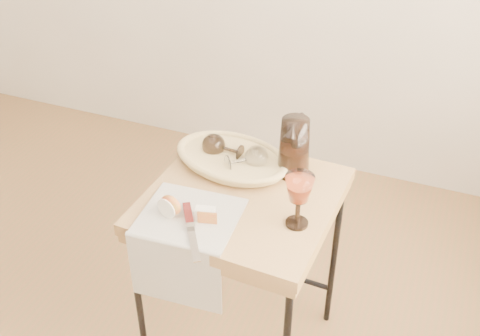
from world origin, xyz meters
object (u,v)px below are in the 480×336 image
at_px(goblet_lying_a, 225,148).
at_px(apple_half, 171,205).
at_px(tea_towel, 190,216).
at_px(wine_goblet, 298,201).
at_px(goblet_lying_b, 244,160).
at_px(pitcher, 294,147).
at_px(side_table, 242,277).
at_px(bread_basket, 232,160).
at_px(table_knife, 191,228).

relative_size(goblet_lying_a, apple_half, 1.83).
xyz_separation_m(tea_towel, wine_goblet, (0.32, 0.09, 0.09)).
relative_size(goblet_lying_b, pitcher, 0.53).
bearing_deg(tea_towel, apple_half, -171.26).
relative_size(side_table, tea_towel, 2.53).
relative_size(tea_towel, bread_basket, 0.81).
height_order(side_table, apple_half, apple_half).
bearing_deg(apple_half, wine_goblet, 28.44).
relative_size(goblet_lying_b, wine_goblet, 0.74).
distance_m(wine_goblet, apple_half, 0.39).
bearing_deg(wine_goblet, side_table, 160.24).
bearing_deg(apple_half, goblet_lying_b, 79.87).
bearing_deg(goblet_lying_a, pitcher, -169.93).
distance_m(pitcher, table_knife, 0.46).
xyz_separation_m(pitcher, table_knife, (-0.19, -0.41, -0.09)).
xyz_separation_m(goblet_lying_b, table_knife, (-0.04, -0.35, -0.04)).
xyz_separation_m(side_table, table_knife, (-0.08, -0.23, 0.40)).
bearing_deg(wine_goblet, tea_towel, -164.04).
xyz_separation_m(bread_basket, goblet_lying_a, (-0.03, 0.02, 0.03)).
relative_size(goblet_lying_a, pitcher, 0.54).
distance_m(goblet_lying_a, pitcher, 0.25).
relative_size(tea_towel, goblet_lying_b, 2.25).
bearing_deg(pitcher, wine_goblet, -67.09).
relative_size(tea_towel, wine_goblet, 1.66).
height_order(side_table, pitcher, pitcher).
bearing_deg(apple_half, goblet_lying_a, 96.46).
distance_m(tea_towel, goblet_lying_b, 0.30).
bearing_deg(pitcher, bread_basket, -167.26).
bearing_deg(goblet_lying_a, wine_goblet, 150.54).
bearing_deg(table_knife, side_table, 129.13).
distance_m(pitcher, wine_goblet, 0.27).
relative_size(bread_basket, goblet_lying_a, 2.72).
xyz_separation_m(side_table, bread_basket, (-0.09, 0.14, 0.40)).
xyz_separation_m(tea_towel, goblet_lying_a, (-0.02, 0.33, 0.05)).
bearing_deg(table_knife, goblet_lying_a, 155.13).
relative_size(bread_basket, wine_goblet, 2.04).
bearing_deg(bread_basket, side_table, -46.87).
distance_m(goblet_lying_b, pitcher, 0.17).
relative_size(tea_towel, apple_half, 4.04).
relative_size(tea_towel, pitcher, 1.20).
distance_m(side_table, apple_half, 0.49).
bearing_deg(side_table, pitcher, 57.11).
height_order(bread_basket, apple_half, apple_half).
height_order(pitcher, apple_half, pitcher).
xyz_separation_m(tea_towel, bread_basket, (0.02, 0.31, 0.02)).
bearing_deg(pitcher, apple_half, -125.58).
relative_size(bread_basket, pitcher, 1.48).
relative_size(tea_towel, table_knife, 1.18).
bearing_deg(side_table, goblet_lying_a, 128.97).
distance_m(goblet_lying_a, table_knife, 0.39).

